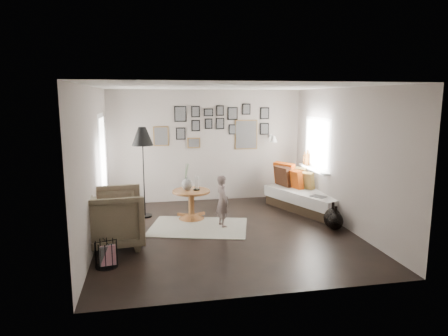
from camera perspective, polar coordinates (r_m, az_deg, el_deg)
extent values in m
plane|color=black|center=(7.35, 0.36, -9.16)|extent=(4.80, 4.80, 0.00)
plane|color=gray|center=(9.38, -2.52, 3.17)|extent=(4.50, 0.00, 4.50)
plane|color=gray|center=(4.75, 6.10, -3.61)|extent=(4.50, 0.00, 4.50)
plane|color=gray|center=(6.96, -18.11, 0.29)|extent=(0.00, 4.80, 4.80)
plane|color=gray|center=(7.79, 16.83, 1.36)|extent=(0.00, 4.80, 4.80)
plane|color=white|center=(6.95, 0.39, 11.54)|extent=(4.80, 4.80, 0.00)
plane|color=white|center=(8.17, -16.91, -0.04)|extent=(0.00, 2.14, 2.14)
plane|color=white|center=(8.17, -16.91, -0.04)|extent=(0.00, 1.88, 1.88)
plane|color=white|center=(8.17, -16.91, -0.04)|extent=(0.00, 1.93, 1.93)
plane|color=white|center=(8.84, 13.18, 3.48)|extent=(0.00, 1.30, 1.30)
plane|color=white|center=(8.84, 13.18, 3.48)|extent=(0.00, 1.14, 1.14)
cube|color=white|center=(8.89, 12.68, -0.17)|extent=(0.15, 1.32, 0.04)
cylinder|color=#8C4C14|center=(9.18, 11.85, 1.19)|extent=(0.10, 0.10, 0.28)
cylinder|color=#8C4C14|center=(9.34, 11.44, 1.16)|extent=(0.08, 0.08, 0.22)
cube|color=brown|center=(9.24, -8.99, 4.52)|extent=(0.35, 0.03, 0.45)
cube|color=black|center=(9.22, -8.98, 4.51)|extent=(0.30, 0.01, 0.40)
cube|color=black|center=(9.23, -6.26, 7.69)|extent=(0.28, 0.03, 0.36)
cube|color=black|center=(9.22, -6.25, 7.68)|extent=(0.23, 0.01, 0.31)
cube|color=black|center=(9.26, -6.20, 4.91)|extent=(0.22, 0.03, 0.28)
cube|color=black|center=(9.25, -6.19, 4.90)|extent=(0.17, 0.01, 0.23)
cube|color=black|center=(9.27, -4.09, 8.04)|extent=(0.20, 0.03, 0.26)
cube|color=black|center=(9.25, -4.07, 8.04)|extent=(0.15, 0.01, 0.21)
cube|color=black|center=(9.29, -4.06, 6.07)|extent=(0.20, 0.03, 0.26)
cube|color=black|center=(9.27, -4.05, 6.06)|extent=(0.15, 0.01, 0.21)
cube|color=black|center=(9.31, -2.23, 7.94)|extent=(0.22, 0.03, 0.18)
cube|color=black|center=(9.29, -2.22, 7.94)|extent=(0.17, 0.01, 0.13)
cube|color=black|center=(9.32, -2.22, 6.35)|extent=(0.18, 0.03, 0.24)
cube|color=black|center=(9.31, -2.21, 6.34)|extent=(0.13, 0.01, 0.19)
cube|color=black|center=(9.35, -0.58, 8.20)|extent=(0.18, 0.03, 0.24)
cube|color=black|center=(9.34, -0.56, 8.20)|extent=(0.13, 0.01, 0.19)
cube|color=black|center=(9.37, -0.58, 6.37)|extent=(0.20, 0.03, 0.26)
cube|color=black|center=(9.35, -0.56, 6.36)|extent=(0.15, 0.01, 0.21)
cube|color=black|center=(9.42, 1.23, 7.79)|extent=(0.24, 0.03, 0.30)
cube|color=black|center=(9.40, 1.25, 7.78)|extent=(0.19, 0.01, 0.25)
cube|color=black|center=(9.44, 1.22, 5.54)|extent=(0.18, 0.03, 0.24)
cube|color=black|center=(9.42, 1.24, 5.53)|extent=(0.13, 0.01, 0.19)
cube|color=brown|center=(9.52, 3.17, 4.79)|extent=(0.55, 0.03, 0.70)
cube|color=black|center=(9.51, 3.19, 4.78)|extent=(0.50, 0.01, 0.65)
cube|color=black|center=(9.49, 3.20, 8.40)|extent=(0.20, 0.03, 0.26)
cube|color=black|center=(9.47, 3.23, 8.39)|extent=(0.15, 0.01, 0.21)
cube|color=black|center=(9.61, 5.82, 7.78)|extent=(0.22, 0.03, 0.28)
cube|color=black|center=(9.59, 5.85, 7.78)|extent=(0.17, 0.01, 0.23)
cube|color=black|center=(9.63, 5.78, 5.58)|extent=(0.22, 0.03, 0.28)
cube|color=black|center=(9.61, 5.81, 5.58)|extent=(0.17, 0.01, 0.23)
cube|color=brown|center=(9.32, -4.34, 3.60)|extent=(0.30, 0.03, 0.24)
cube|color=black|center=(9.30, -4.32, 3.59)|extent=(0.25, 0.01, 0.19)
cube|color=white|center=(9.68, 6.64, 4.52)|extent=(0.06, 0.04, 0.10)
cylinder|color=white|center=(9.56, 6.86, 4.57)|extent=(0.02, 0.24, 0.02)
cone|color=white|center=(9.44, 7.10, 4.13)|extent=(0.18, 0.18, 0.14)
cube|color=silver|center=(7.63, -3.66, -8.41)|extent=(2.07, 1.69, 0.01)
cone|color=brown|center=(8.14, -4.66, -6.89)|extent=(0.56, 0.56, 0.11)
cylinder|color=brown|center=(8.07, -4.68, -5.19)|extent=(0.12, 0.12, 0.43)
cylinder|color=brown|center=(8.00, -4.71, -3.34)|extent=(0.75, 0.75, 0.04)
ellipsoid|color=black|center=(7.98, -5.31, -2.35)|extent=(0.22, 0.22, 0.24)
cylinder|color=black|center=(7.95, -5.33, -1.37)|extent=(0.06, 0.06, 0.04)
cylinder|color=black|center=(8.01, -3.93, -3.09)|extent=(0.13, 0.13, 0.02)
cube|color=black|center=(8.87, 11.79, -5.28)|extent=(1.43, 2.01, 0.21)
cube|color=beige|center=(8.82, 11.84, -3.93)|extent=(1.51, 2.09, 0.23)
cube|color=#B63C0A|center=(9.44, 10.25, -0.73)|extent=(0.47, 0.58, 0.54)
cube|color=#331B10|center=(9.31, 9.68, -1.05)|extent=(0.34, 0.53, 0.48)
cube|color=brown|center=(9.26, 11.48, -1.22)|extent=(0.46, 0.49, 0.47)
cube|color=#B63C0A|center=(9.07, 10.67, -1.50)|extent=(0.34, 0.49, 0.45)
cube|color=brown|center=(8.97, 12.00, -1.80)|extent=(0.40, 0.45, 0.41)
cube|color=black|center=(8.30, 13.34, -3.98)|extent=(0.34, 0.36, 0.02)
imported|color=brown|center=(6.83, -15.75, -6.86)|extent=(1.13, 1.10, 0.95)
cube|color=beige|center=(6.88, -15.47, -6.70)|extent=(0.45, 0.46, 0.19)
cylinder|color=black|center=(8.44, -11.20, -6.70)|extent=(0.29, 0.29, 0.03)
cylinder|color=black|center=(8.25, -11.38, -1.34)|extent=(0.02, 0.02, 1.64)
cone|color=black|center=(8.13, -11.59, 4.47)|extent=(0.43, 0.43, 0.37)
cube|color=black|center=(6.13, -16.46, -11.86)|extent=(0.22, 0.20, 0.29)
cube|color=beige|center=(6.11, -16.20, -11.92)|extent=(0.22, 0.11, 0.29)
ellipsoid|color=black|center=(7.80, 15.23, -6.92)|extent=(0.33, 0.33, 0.38)
cylinder|color=black|center=(7.74, 15.32, -5.16)|extent=(0.05, 0.05, 0.12)
ellipsoid|color=black|center=(7.71, 15.62, -7.32)|extent=(0.29, 0.29, 0.34)
cylinder|color=black|center=(7.64, 15.70, -5.71)|extent=(0.05, 0.05, 0.12)
imported|color=#62514D|center=(7.54, -0.23, -4.74)|extent=(0.31, 0.40, 0.99)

